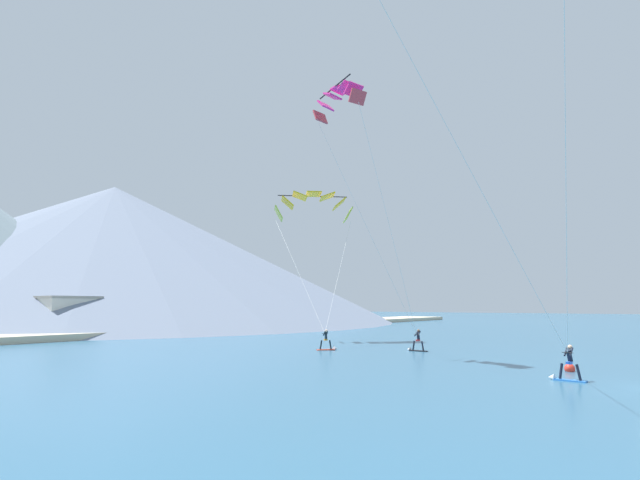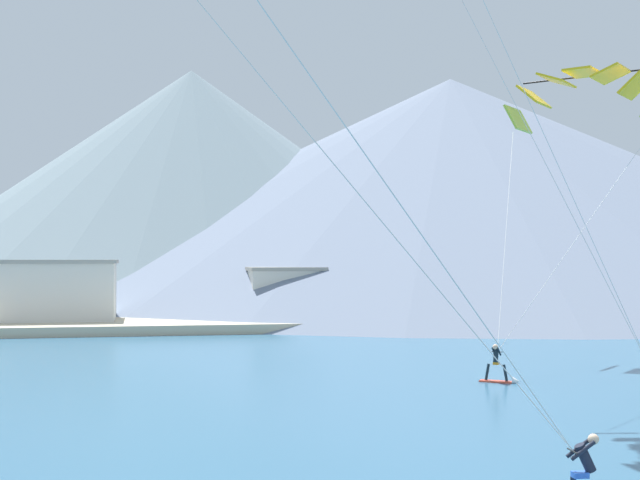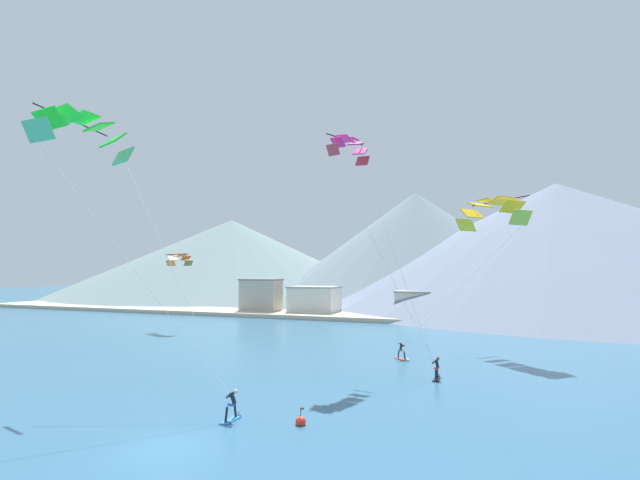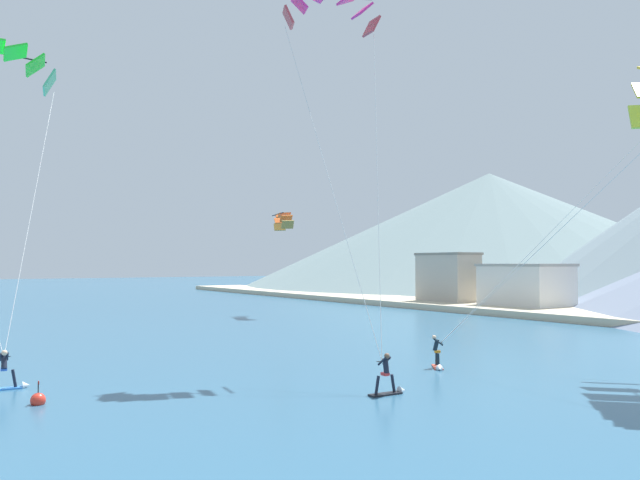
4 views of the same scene
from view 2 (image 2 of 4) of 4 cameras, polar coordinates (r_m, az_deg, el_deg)
kitesurfer_near_lead at (r=39.70m, az=11.51°, el=-8.21°), size 1.63×1.37×1.74m
parafoil_kite_near_lead at (r=50.79m, az=16.48°, el=9.12°), size 11.80×11.39×14.24m
shoreline_strip at (r=68.44m, az=-4.37°, el=-5.40°), size 180.00×10.00×0.70m
shore_building_harbour_front at (r=73.00m, az=-2.21°, el=-3.57°), size 6.17×4.70×4.67m
shore_building_quay_west at (r=70.91m, az=-16.40°, el=-3.34°), size 8.80×6.68×5.29m
mountain_peak_central_summit at (r=121.69m, az=8.37°, el=3.29°), size 122.11×122.11×29.70m
mountain_peak_east_shoulder at (r=118.30m, az=-8.25°, el=3.53°), size 83.53×83.53×30.14m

